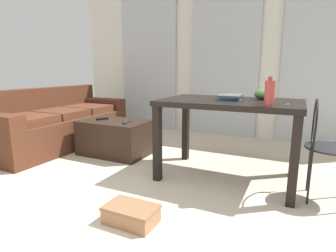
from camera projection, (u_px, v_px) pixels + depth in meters
ground_plane at (168, 176)px, 2.75m from camera, size 8.36×8.36×0.00m
wall_back at (226, 53)px, 4.37m from camera, size 5.45×0.10×2.67m
curtains at (224, 62)px, 4.32m from camera, size 3.88×0.03×2.39m
couch at (57, 124)px, 3.87m from camera, size 0.90×2.06×0.81m
coffee_table at (115, 138)px, 3.45m from camera, size 0.85×0.54×0.44m
craft_table at (230, 111)px, 2.59m from camera, size 1.30×0.82×0.78m
wire_chair at (323, 139)px, 2.17m from camera, size 0.40×0.40×0.84m
bottle_near at (270, 93)px, 2.09m from camera, size 0.08×0.08×0.23m
bottle_far at (269, 93)px, 2.23m from camera, size 0.06×0.06×0.23m
bowl at (264, 94)px, 2.59m from camera, size 0.18×0.18×0.10m
book_stack at (231, 97)px, 2.59m from camera, size 0.21×0.29×0.05m
scissors at (288, 104)px, 2.26m from camera, size 0.04×0.10×0.00m
tv_remote_primary at (102, 119)px, 3.47m from camera, size 0.12×0.15×0.02m
tv_remote_secondary at (127, 122)px, 3.26m from camera, size 0.07×0.18×0.02m
shoebox at (131, 214)px, 1.91m from camera, size 0.37×0.24×0.13m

